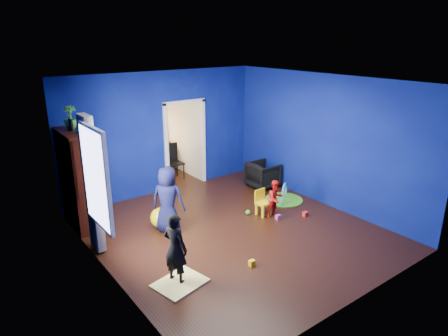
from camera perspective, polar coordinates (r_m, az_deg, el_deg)
floor at (r=7.93m, az=1.37°, el=-9.04°), size 5.00×5.50×0.01m
ceiling at (r=7.08m, az=1.55°, el=12.28°), size 5.00×5.50×0.01m
wall_back at (r=9.61m, az=-8.75°, el=4.94°), size 5.00×0.02×2.90m
wall_front at (r=5.62m, az=19.13°, el=-5.80°), size 5.00×0.02×2.90m
wall_left at (r=6.23m, az=-16.97°, el=-3.15°), size 0.02×5.50×2.90m
wall_right at (r=9.08m, az=14.00°, el=3.81°), size 0.02×5.50×2.90m
alcove at (r=10.68m, az=-8.10°, el=5.23°), size 1.00×1.75×2.50m
armchair at (r=10.09m, az=5.60°, el=-0.96°), size 0.72×0.70×0.64m
child_black at (r=6.24m, az=-6.96°, el=-11.33°), size 0.41×0.49×1.15m
child_navy at (r=7.74m, az=-8.03°, el=-4.52°), size 0.74×0.76×1.32m
toddler_red at (r=8.46m, az=7.36°, el=-4.35°), size 0.41×0.32×0.81m
vase at (r=7.72m, az=-19.93°, el=5.33°), size 0.20×0.20×0.18m
potted_plant at (r=8.19m, az=-21.14°, el=6.81°), size 0.26×0.26×0.44m
tv_armoire at (r=8.29m, az=-19.76°, el=-1.54°), size 0.58×1.14×1.96m
crt_tv at (r=8.29m, az=-19.53°, el=-1.23°), size 0.46×0.70×0.54m
yellow_blanket at (r=6.46m, az=-6.30°, el=-16.02°), size 0.86×0.74×0.03m
hopper_ball at (r=8.11m, az=-9.06°, el=-7.01°), size 0.41×0.41×0.41m
kid_chair at (r=8.55m, az=5.66°, el=-5.13°), size 0.29×0.29×0.50m
play_mat at (r=9.44m, az=8.53°, el=-4.51°), size 0.88×0.88×0.02m
toy_arch at (r=9.43m, az=8.53°, el=-4.46°), size 0.66×0.51×0.79m
window_left at (r=6.52m, az=-18.01°, el=-1.37°), size 0.03×0.95×1.55m
curtain at (r=7.14m, az=-18.38°, el=-2.24°), size 0.14×0.42×2.40m
doorway at (r=9.99m, az=-5.61°, el=3.22°), size 1.16×0.10×2.10m
study_desk at (r=11.45m, az=-9.45°, el=1.52°), size 0.88×0.44×0.75m
desk_monitor at (r=11.40m, az=-9.88°, el=4.43°), size 0.40×0.05×0.32m
desk_lamp at (r=11.24m, az=-11.00°, el=4.05°), size 0.14×0.14×0.14m
folding_chair at (r=10.62m, az=-7.06°, el=0.76°), size 0.40×0.40×0.92m
book_shelf at (r=11.19m, az=-10.15°, el=9.74°), size 0.88×0.24×0.04m
toy_0 at (r=8.70m, az=11.53°, el=-6.45°), size 0.10×0.08×0.10m
toy_1 at (r=9.86m, az=8.59°, el=-3.22°), size 0.11×0.11×0.11m
toy_2 at (r=6.85m, az=3.99°, el=-13.38°), size 0.10×0.08×0.10m
toy_3 at (r=8.61m, az=3.45°, el=-6.33°), size 0.11×0.11×0.11m
toy_4 at (r=8.47m, az=7.75°, el=-6.96°), size 0.10×0.08×0.10m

